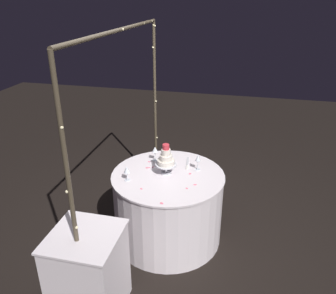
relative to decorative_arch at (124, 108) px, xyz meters
name	(u,v)px	position (x,y,z in m)	size (l,w,h in m)	color
ground_plane	(168,236)	(0.00, -0.45, -1.49)	(12.00, 12.00, 0.00)	black
decorative_arch	(124,108)	(0.00, 0.00, 0.00)	(2.36, 0.06, 2.23)	#473D2D
main_table	(168,207)	(0.00, -0.45, -1.09)	(1.18, 1.18, 0.80)	white
side_table	(89,273)	(-1.08, -0.03, -1.09)	(0.56, 0.56, 0.79)	white
tiered_cake	(166,159)	(0.03, -0.42, -0.53)	(0.22, 0.22, 0.33)	silver
wine_glass_0	(198,159)	(0.18, -0.73, -0.56)	(0.06, 0.06, 0.18)	silver
wine_glass_1	(155,150)	(0.29, -0.23, -0.56)	(0.07, 0.07, 0.17)	silver
wine_glass_2	(127,170)	(-0.21, -0.08, -0.58)	(0.06, 0.06, 0.16)	silver
cake_knife	(187,164)	(0.28, -0.60, -0.69)	(0.30, 0.06, 0.01)	silver
rose_petal_0	(141,189)	(-0.33, -0.26, -0.69)	(0.03, 0.02, 0.00)	#EA6B84
rose_petal_1	(195,185)	(-0.14, -0.75, -0.69)	(0.03, 0.02, 0.00)	#EA6B84
rose_petal_2	(172,167)	(0.17, -0.46, -0.69)	(0.04, 0.03, 0.00)	#EA6B84
rose_petal_3	(147,168)	(0.09, -0.19, -0.69)	(0.04, 0.03, 0.00)	#EA6B84
rose_petal_4	(190,174)	(0.07, -0.67, -0.69)	(0.04, 0.03, 0.00)	#EA6B84
rose_petal_5	(162,203)	(-0.53, -0.51, -0.69)	(0.04, 0.03, 0.00)	#EA6B84
rose_petal_6	(187,188)	(-0.22, -0.69, -0.69)	(0.03, 0.02, 0.00)	#EA6B84
rose_petal_7	(162,160)	(0.30, -0.31, -0.69)	(0.03, 0.02, 0.00)	#EA6B84
rose_petal_8	(149,168)	(0.10, -0.22, -0.69)	(0.03, 0.02, 0.00)	#EA6B84
rose_petal_9	(153,167)	(0.13, -0.25, -0.69)	(0.02, 0.02, 0.00)	#EA6B84
rose_petal_10	(149,162)	(0.23, -0.18, -0.69)	(0.03, 0.02, 0.00)	#EA6B84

